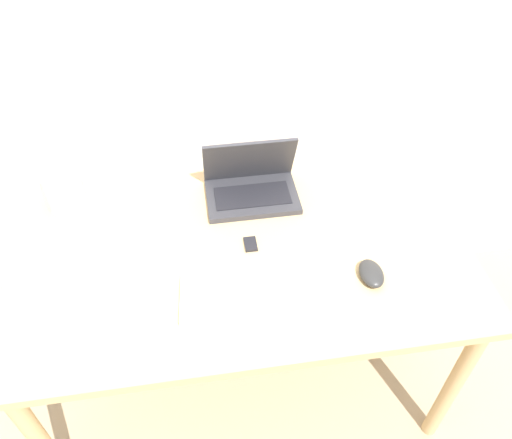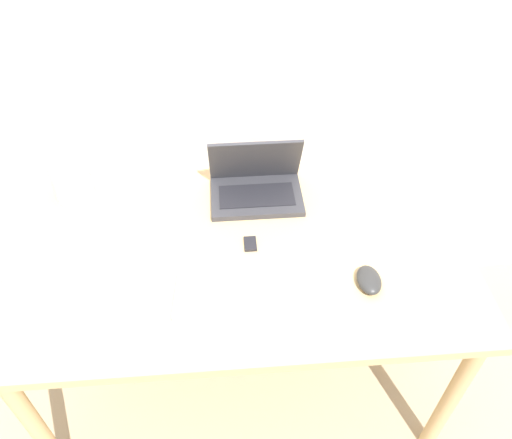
% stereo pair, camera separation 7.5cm
% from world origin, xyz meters
% --- Properties ---
extents(wall_back, '(6.00, 0.05, 2.50)m').
position_xyz_m(wall_back, '(0.00, 0.86, 1.25)').
color(wall_back, silver).
rests_on(wall_back, ground_plane).
extents(desk, '(1.37, 0.80, 0.71)m').
position_xyz_m(desk, '(0.00, 0.40, 0.63)').
color(desk, tan).
rests_on(desk, ground_plane).
extents(laptop, '(0.30, 0.21, 0.21)m').
position_xyz_m(laptop, '(0.07, 0.64, 0.75)').
color(laptop, '#333338').
rests_on(laptop, desk).
extents(keyboard, '(0.45, 0.19, 0.02)m').
position_xyz_m(keyboard, '(0.03, 0.21, 0.72)').
color(keyboard, white).
rests_on(keyboard, desk).
extents(mouse, '(0.07, 0.10, 0.03)m').
position_xyz_m(mouse, '(0.35, 0.23, 0.72)').
color(mouse, '#2D2D2D').
rests_on(mouse, desk).
extents(vase, '(0.12, 0.12, 0.20)m').
position_xyz_m(vase, '(-0.54, 0.68, 0.81)').
color(vase, silver).
rests_on(vase, desk).
extents(mp3_player, '(0.04, 0.06, 0.01)m').
position_xyz_m(mp3_player, '(0.03, 0.41, 0.71)').
color(mp3_player, black).
rests_on(mp3_player, desk).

